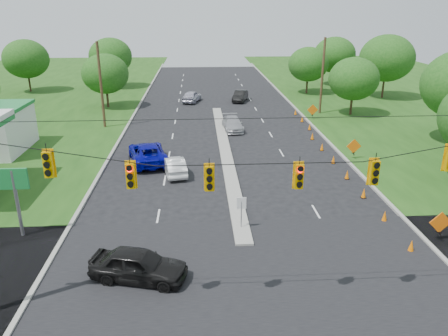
{
  "coord_description": "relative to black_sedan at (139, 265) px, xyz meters",
  "views": [
    {
      "loc": [
        -2.39,
        -16.67,
        12.27
      ],
      "look_at": [
        -0.83,
        8.89,
        2.8
      ],
      "focal_mm": 35.0,
      "sensor_mm": 36.0,
      "label": 1
    }
  ],
  "objects": [
    {
      "name": "work_sign_1",
      "position": [
        16.15,
        16.68,
        0.3
      ],
      "size": [
        1.27,
        0.58,
        1.37
      ],
      "color": "black",
      "rests_on": "ground"
    },
    {
      "name": "curb_right",
      "position": [
        15.45,
        28.68,
        -0.79
      ],
      "size": [
        0.25,
        110.0,
        0.16
      ],
      "primitive_type": "cube",
      "color": "gray",
      "rests_on": "ground"
    },
    {
      "name": "cross_street",
      "position": [
        5.35,
        -1.32,
        -0.79
      ],
      "size": [
        160.0,
        14.0,
        0.02
      ],
      "primitive_type": "cube",
      "color": "black",
      "rests_on": "ground"
    },
    {
      "name": "median",
      "position": [
        5.35,
        19.68,
        -0.79
      ],
      "size": [
        1.0,
        34.0,
        0.18
      ],
      "primitive_type": "cube",
      "color": "gray",
      "rests_on": "ground"
    },
    {
      "name": "tree_6",
      "position": [
        -10.65,
        53.68,
        4.17
      ],
      "size": [
        6.72,
        6.72,
        7.84
      ],
      "color": "black",
      "rests_on": "ground"
    },
    {
      "name": "tree_5",
      "position": [
        -8.65,
        38.68,
        3.55
      ],
      "size": [
        5.88,
        5.88,
        6.86
      ],
      "color": "black",
      "rests_on": "ground"
    },
    {
      "name": "work_sign_2",
      "position": [
        16.15,
        30.68,
        0.3
      ],
      "size": [
        1.27,
        0.58,
        1.37
      ],
      "color": "black",
      "rests_on": "ground"
    },
    {
      "name": "cone_9",
      "position": [
        14.74,
        33.18,
        -0.44
      ],
      "size": [
        0.32,
        0.32,
        0.7
      ],
      "primitive_type": "cone",
      "color": "orange",
      "rests_on": "ground"
    },
    {
      "name": "cone_5",
      "position": [
        14.14,
        19.18,
        -0.44
      ],
      "size": [
        0.32,
        0.32,
        0.7
      ],
      "primitive_type": "cone",
      "color": "orange",
      "rests_on": "ground"
    },
    {
      "name": "work_sign_0",
      "position": [
        16.15,
        2.68,
        0.3
      ],
      "size": [
        1.27,
        0.58,
        1.37
      ],
      "color": "black",
      "rests_on": "ground"
    },
    {
      "name": "white_sedan",
      "position": [
        1.04,
        14.03,
        -0.11
      ],
      "size": [
        2.23,
        4.35,
        1.37
      ],
      "primitive_type": "imported",
      "rotation": [
        0.0,
        0.0,
        3.34
      ],
      "color": "silver",
      "rests_on": "ground"
    },
    {
      "name": "cone_1",
      "position": [
        14.14,
        5.18,
        -0.44
      ],
      "size": [
        0.32,
        0.32,
        0.7
      ],
      "primitive_type": "cone",
      "color": "orange",
      "rests_on": "ground"
    },
    {
      "name": "curb_left",
      "position": [
        -4.75,
        28.68,
        -0.79
      ],
      "size": [
        0.25,
        110.0,
        0.16
      ],
      "primitive_type": "cube",
      "color": "gray",
      "rests_on": "ground"
    },
    {
      "name": "dark_car_receding",
      "position": [
        8.83,
        41.66,
        -0.06
      ],
      "size": [
        2.7,
        4.67,
        1.46
      ],
      "primitive_type": "imported",
      "rotation": [
        0.0,
        0.0,
        -0.28
      ],
      "color": "black",
      "rests_on": "ground"
    },
    {
      "name": "utility_pole_far_left",
      "position": [
        -7.15,
        28.68,
        3.71
      ],
      "size": [
        0.28,
        0.28,
        9.0
      ],
      "primitive_type": "cylinder",
      "color": "#422D1C",
      "rests_on": "ground"
    },
    {
      "name": "cone_3",
      "position": [
        14.14,
        12.18,
        -0.44
      ],
      "size": [
        0.32,
        0.32,
        0.7
      ],
      "primitive_type": "cone",
      "color": "orange",
      "rests_on": "ground"
    },
    {
      "name": "signal_span",
      "position": [
        5.3,
        -2.32,
        4.18
      ],
      "size": [
        25.6,
        0.32,
        9.0
      ],
      "color": "#422D1C",
      "rests_on": "ground"
    },
    {
      "name": "black_sedan",
      "position": [
        0.0,
        0.0,
        0.0
      ],
      "size": [
        4.96,
        2.97,
        1.58
      ],
      "primitive_type": "imported",
      "rotation": [
        0.0,
        0.0,
        1.32
      ],
      "color": "black",
      "rests_on": "ground"
    },
    {
      "name": "ground",
      "position": [
        5.35,
        -1.32,
        -0.79
      ],
      "size": [
        160.0,
        160.0,
        0.0
      ],
      "primitive_type": "plane",
      "color": "black",
      "rests_on": "ground"
    },
    {
      "name": "tree_9",
      "position": [
        21.35,
        32.68,
        3.55
      ],
      "size": [
        5.88,
        5.88,
        6.86
      ],
      "color": "black",
      "rests_on": "ground"
    },
    {
      "name": "cone_8",
      "position": [
        14.74,
        29.68,
        -0.44
      ],
      "size": [
        0.32,
        0.32,
        0.7
      ],
      "primitive_type": "cone",
      "color": "orange",
      "rests_on": "ground"
    },
    {
      "name": "cone_7",
      "position": [
        14.74,
        26.18,
        -0.44
      ],
      "size": [
        0.32,
        0.32,
        0.7
      ],
      "primitive_type": "cone",
      "color": "orange",
      "rests_on": "ground"
    },
    {
      "name": "blue_pickup",
      "position": [
        -1.3,
        16.88,
        0.05
      ],
      "size": [
        4.07,
        6.52,
        1.68
      ],
      "primitive_type": "imported",
      "rotation": [
        0.0,
        0.0,
        3.37
      ],
      "color": "#06069B",
      "rests_on": "ground"
    },
    {
      "name": "tree_11",
      "position": [
        25.35,
        53.68,
        4.17
      ],
      "size": [
        6.72,
        6.72,
        7.84
      ],
      "color": "black",
      "rests_on": "ground"
    },
    {
      "name": "median_sign",
      "position": [
        5.35,
        4.68,
        0.67
      ],
      "size": [
        0.55,
        0.06,
        2.05
      ],
      "color": "gray",
      "rests_on": "ground"
    },
    {
      "name": "silver_car_oncoming",
      "position": [
        2.14,
        41.57,
        -0.02
      ],
      "size": [
        2.96,
        4.85,
        1.54
      ],
      "primitive_type": "imported",
      "rotation": [
        0.0,
        0.0,
        2.87
      ],
      "color": "#AFACBF",
      "rests_on": "ground"
    },
    {
      "name": "cone_0",
      "position": [
        14.14,
        1.68,
        -0.44
      ],
      "size": [
        0.32,
        0.32,
        0.7
      ],
      "primitive_type": "cone",
      "color": "orange",
      "rests_on": "ground"
    },
    {
      "name": "utility_pole_far_right",
      "position": [
        17.85,
        33.68,
        3.71
      ],
      "size": [
        0.28,
        0.28,
        9.0
      ],
      "primitive_type": "cylinder",
      "color": "#422D1C",
      "rests_on": "ground"
    },
    {
      "name": "silver_car_far",
      "position": [
        6.59,
        26.72,
        -0.1
      ],
      "size": [
        2.22,
        4.85,
        1.37
      ],
      "primitive_type": "imported",
      "rotation": [
        0.0,
        0.0,
        0.06
      ],
      "color": "#A2A2A8",
      "rests_on": "ground"
    },
    {
      "name": "tree_4",
      "position": [
        -22.65,
        50.68,
        4.17
      ],
      "size": [
        6.72,
        6.72,
        7.84
      ],
      "color": "black",
      "rests_on": "ground"
    },
    {
      "name": "tree_12",
      "position": [
        19.35,
        46.68,
        3.55
      ],
      "size": [
        5.88,
        5.88,
        6.86
      ],
      "color": "black",
      "rests_on": "ground"
    },
    {
      "name": "cone_6",
      "position": [
        14.14,
        22.68,
        -0.44
      ],
      "size": [
        0.32,
        0.32,
        0.7
      ],
      "primitive_type": "cone",
      "color": "orange",
      "rests_on": "ground"
    },
    {
      "name": "cone_4",
      "position": [
        14.14,
        15.68,
        -0.44
      ],
      "size": [
        0.32,
        0.32,
        0.7
      ],
      "primitive_type": "cone",
      "color": "orange",
      "rests_on": "ground"
    },
    {
      "name": "cone_2",
      "position": [
        14.14,
        8.68,
        -0.44
      ],
      "size": [
        0.32,
        0.32,
        0.7
      ],
      "primitive_type": "cone",
      "color": "orange",
      "rests_on": "ground"
    },
    {
      "name": "tree_10",
      "position": [
        29.35,
        42.68,
        4.79
      ],
      "size": [
        7.56,
        7.56,
        8.82
      ],
      "color": "black",
      "rests_on": "ground"
    }
  ]
}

